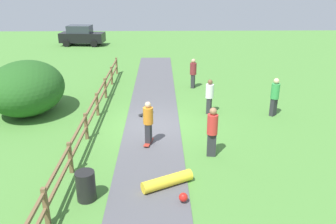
{
  "coord_description": "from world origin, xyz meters",
  "views": [
    {
      "loc": [
        0.37,
        -13.78,
        5.97
      ],
      "look_at": [
        0.67,
        -0.95,
        1.0
      ],
      "focal_mm": 36.48,
      "sensor_mm": 36.0,
      "label": 1
    }
  ],
  "objects_px": {
    "skater_fallen": "(169,182)",
    "skateboard_loose": "(146,113)",
    "bystander_white": "(210,95)",
    "bystander_red": "(212,130)",
    "skater_riding": "(148,121)",
    "bystander_maroon": "(193,72)",
    "bystander_green": "(275,95)",
    "parked_car_black": "(82,35)",
    "trash_bin": "(86,186)",
    "bush_large": "(26,88)"
  },
  "relations": [
    {
      "from": "trash_bin",
      "to": "bystander_red",
      "type": "height_order",
      "value": "bystander_red"
    },
    {
      "from": "bystander_green",
      "to": "bush_large",
      "type": "bearing_deg",
      "value": 177.07
    },
    {
      "from": "parked_car_black",
      "to": "skateboard_loose",
      "type": "bearing_deg",
      "value": -69.73
    },
    {
      "from": "trash_bin",
      "to": "bystander_red",
      "type": "relative_size",
      "value": 0.48
    },
    {
      "from": "skateboard_loose",
      "to": "bystander_white",
      "type": "relative_size",
      "value": 0.42
    },
    {
      "from": "bystander_green",
      "to": "skater_fallen",
      "type": "bearing_deg",
      "value": -130.57
    },
    {
      "from": "bystander_white",
      "to": "trash_bin",
      "type": "bearing_deg",
      "value": -123.37
    },
    {
      "from": "bystander_maroon",
      "to": "bystander_green",
      "type": "xyz_separation_m",
      "value": [
        3.37,
        -4.53,
        0.05
      ]
    },
    {
      "from": "bystander_maroon",
      "to": "parked_car_black",
      "type": "relative_size",
      "value": 0.4
    },
    {
      "from": "skater_riding",
      "to": "parked_car_black",
      "type": "xyz_separation_m",
      "value": [
        -7.14,
        21.8,
        -0.02
      ]
    },
    {
      "from": "trash_bin",
      "to": "skateboard_loose",
      "type": "distance_m",
      "value": 6.79
    },
    {
      "from": "skateboard_loose",
      "to": "skater_riding",
      "type": "bearing_deg",
      "value": -85.89
    },
    {
      "from": "skateboard_loose",
      "to": "bystander_red",
      "type": "xyz_separation_m",
      "value": [
        2.52,
        -4.05,
        0.95
      ]
    },
    {
      "from": "skater_fallen",
      "to": "skateboard_loose",
      "type": "relative_size",
      "value": 2.31
    },
    {
      "from": "bystander_white",
      "to": "parked_car_black",
      "type": "xyz_separation_m",
      "value": [
        -9.92,
        18.54,
        0.04
      ]
    },
    {
      "from": "bystander_red",
      "to": "bystander_maroon",
      "type": "bearing_deg",
      "value": 89.34
    },
    {
      "from": "skater_riding",
      "to": "bystander_white",
      "type": "height_order",
      "value": "skater_riding"
    },
    {
      "from": "bystander_maroon",
      "to": "parked_car_black",
      "type": "xyz_separation_m",
      "value": [
        -9.53,
        14.37,
        -0.0
      ]
    },
    {
      "from": "skater_fallen",
      "to": "bystander_green",
      "type": "relative_size",
      "value": 0.9
    },
    {
      "from": "bystander_red",
      "to": "parked_car_black",
      "type": "relative_size",
      "value": 0.43
    },
    {
      "from": "skater_riding",
      "to": "bystander_white",
      "type": "bearing_deg",
      "value": 49.49
    },
    {
      "from": "trash_bin",
      "to": "parked_car_black",
      "type": "distance_m",
      "value": 25.92
    },
    {
      "from": "skater_riding",
      "to": "bystander_maroon",
      "type": "xyz_separation_m",
      "value": [
        2.39,
        7.43,
        -0.02
      ]
    },
    {
      "from": "skater_riding",
      "to": "bystander_green",
      "type": "height_order",
      "value": "bystander_green"
    },
    {
      "from": "trash_bin",
      "to": "parked_car_black",
      "type": "relative_size",
      "value": 0.21
    },
    {
      "from": "skater_riding",
      "to": "bystander_green",
      "type": "xyz_separation_m",
      "value": [
        5.76,
        2.9,
        0.02
      ]
    },
    {
      "from": "skater_riding",
      "to": "skateboard_loose",
      "type": "bearing_deg",
      "value": 94.11
    },
    {
      "from": "skateboard_loose",
      "to": "trash_bin",
      "type": "bearing_deg",
      "value": -102.56
    },
    {
      "from": "bystander_white",
      "to": "bystander_green",
      "type": "distance_m",
      "value": 3.0
    },
    {
      "from": "skater_fallen",
      "to": "bystander_white",
      "type": "relative_size",
      "value": 0.98
    },
    {
      "from": "skateboard_loose",
      "to": "bystander_red",
      "type": "distance_m",
      "value": 4.86
    },
    {
      "from": "bush_large",
      "to": "bystander_red",
      "type": "relative_size",
      "value": 2.21
    },
    {
      "from": "trash_bin",
      "to": "bystander_green",
      "type": "relative_size",
      "value": 0.5
    },
    {
      "from": "skater_riding",
      "to": "bystander_green",
      "type": "bearing_deg",
      "value": 26.69
    },
    {
      "from": "bush_large",
      "to": "bystander_green",
      "type": "bearing_deg",
      "value": -2.93
    },
    {
      "from": "skater_fallen",
      "to": "parked_car_black",
      "type": "xyz_separation_m",
      "value": [
        -7.84,
        24.81,
        0.76
      ]
    },
    {
      "from": "trash_bin",
      "to": "parked_car_black",
      "type": "bearing_deg",
      "value": 102.13
    },
    {
      "from": "trash_bin",
      "to": "bystander_maroon",
      "type": "relative_size",
      "value": 0.52
    },
    {
      "from": "bush_large",
      "to": "trash_bin",
      "type": "xyz_separation_m",
      "value": [
        4.12,
        -7.03,
        -0.81
      ]
    },
    {
      "from": "trash_bin",
      "to": "skater_riding",
      "type": "distance_m",
      "value": 3.96
    },
    {
      "from": "skater_riding",
      "to": "bystander_red",
      "type": "xyz_separation_m",
      "value": [
        2.3,
        -0.98,
        0.05
      ]
    },
    {
      "from": "bystander_white",
      "to": "skateboard_loose",
      "type": "bearing_deg",
      "value": -176.4
    },
    {
      "from": "bush_large",
      "to": "bystander_red",
      "type": "xyz_separation_m",
      "value": [
        8.11,
        -4.46,
        -0.22
      ]
    },
    {
      "from": "skater_riding",
      "to": "bystander_red",
      "type": "bearing_deg",
      "value": -22.99
    },
    {
      "from": "bystander_white",
      "to": "bystander_red",
      "type": "bearing_deg",
      "value": -96.58
    },
    {
      "from": "skater_fallen",
      "to": "parked_car_black",
      "type": "relative_size",
      "value": 0.38
    },
    {
      "from": "bush_large",
      "to": "skateboard_loose",
      "type": "bearing_deg",
      "value": -4.24
    },
    {
      "from": "trash_bin",
      "to": "bystander_white",
      "type": "bearing_deg",
      "value": 56.63
    },
    {
      "from": "bystander_maroon",
      "to": "bystander_white",
      "type": "xyz_separation_m",
      "value": [
        0.39,
        -4.16,
        -0.04
      ]
    },
    {
      "from": "bush_large",
      "to": "bystander_maroon",
      "type": "relative_size",
      "value": 2.37
    }
  ]
}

